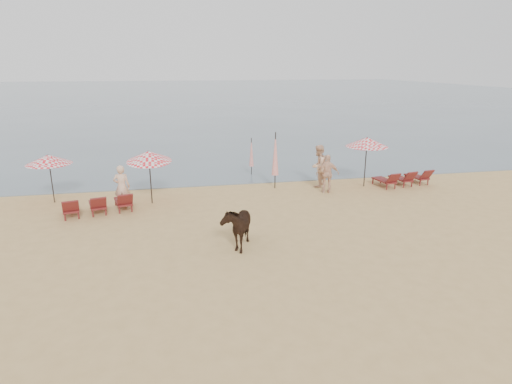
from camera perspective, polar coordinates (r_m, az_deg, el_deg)
ground at (r=11.48m, az=4.93°, el=-12.37°), size 120.00×120.00×0.00m
sea at (r=89.84m, az=-9.49°, el=12.88°), size 160.00×140.00×0.06m
lounger_cluster_left at (r=17.59m, az=-20.34°, el=-1.53°), size 2.79×2.03×0.55m
lounger_cluster_right at (r=21.52m, az=19.06°, el=1.79°), size 2.69×1.86×0.54m
umbrella_open_left_a at (r=19.41m, az=-25.92°, el=3.92°), size 1.80×1.80×2.05m
umbrella_open_left_b at (r=17.88m, az=-14.10°, el=4.64°), size 1.81×1.84×2.30m
umbrella_open_right at (r=20.51m, az=14.59°, el=6.47°), size 1.93×1.93×2.36m
umbrella_closed_left at (r=19.65m, az=2.59°, el=5.06°), size 0.32×0.32×2.63m
umbrella_closed_right at (r=22.13m, az=-0.62°, el=5.30°), size 0.24×0.24×1.96m
cow at (r=13.48m, az=-2.54°, el=-4.43°), size 1.25×1.84×1.42m
beachgoer_left at (r=17.84m, az=-17.46°, el=0.67°), size 0.67×0.46×1.76m
beachgoer_right_a at (r=20.28m, az=8.31°, el=3.46°), size 1.22×1.20×1.98m
beachgoer_right_b at (r=19.36m, az=9.51°, el=2.41°), size 1.09×0.64×1.74m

